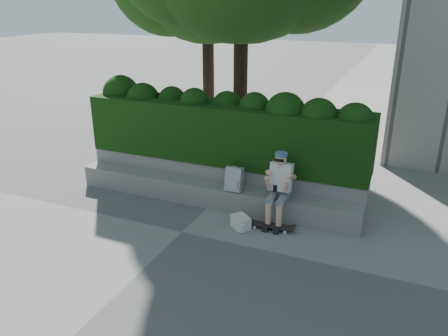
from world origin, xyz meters
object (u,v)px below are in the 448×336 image
at_px(backpack_plaid, 234,179).
at_px(backpack_ground, 241,222).
at_px(skateboard, 271,226).
at_px(person, 280,185).

bearing_deg(backpack_plaid, backpack_ground, -56.37).
bearing_deg(skateboard, backpack_plaid, 151.27).
bearing_deg(person, backpack_ground, -139.04).
xyz_separation_m(person, skateboard, (-0.04, -0.33, -0.68)).
height_order(skateboard, backpack_ground, backpack_ground).
xyz_separation_m(person, backpack_ground, (-0.57, -0.49, -0.64)).
bearing_deg(backpack_ground, backpack_plaid, 161.57).
distance_m(person, backpack_ground, 0.99).
xyz_separation_m(person, backpack_plaid, (-0.93, 0.08, -0.06)).
bearing_deg(person, backpack_plaid, 175.02).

